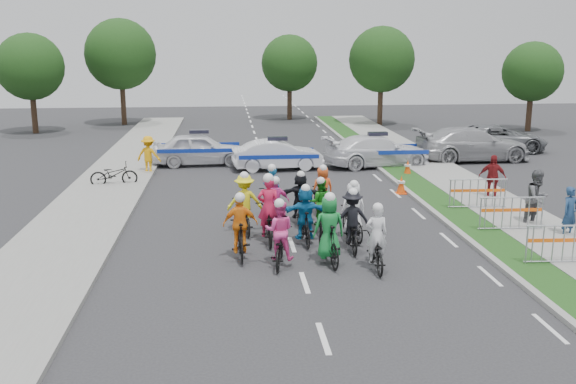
{
  "coord_description": "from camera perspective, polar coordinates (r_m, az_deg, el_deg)",
  "views": [
    {
      "loc": [
        -1.79,
        -14.37,
        5.58
      ],
      "look_at": [
        0.07,
        4.93,
        1.1
      ],
      "focal_mm": 40.0,
      "sensor_mm": 36.0,
      "label": 1
    }
  ],
  "objects": [
    {
      "name": "rider_5",
      "position": [
        18.2,
        1.53,
        -2.38
      ],
      "size": [
        1.42,
        1.7,
        1.77
      ],
      "rotation": [
        0.0,
        0.0,
        3.18
      ],
      "color": "black",
      "rests_on": "ground"
    },
    {
      "name": "rider_13",
      "position": [
        21.36,
        3.08,
        -0.28
      ],
      "size": [
        0.8,
        1.7,
        1.73
      ],
      "rotation": [
        0.0,
        0.0,
        3.34
      ],
      "color": "black",
      "rests_on": "ground"
    },
    {
      "name": "cone_0",
      "position": [
        24.83,
        10.03,
        0.63
      ],
      "size": [
        0.4,
        0.4,
        0.7
      ],
      "color": "#F24C0C",
      "rests_on": "ground"
    },
    {
      "name": "parked_bike",
      "position": [
        26.64,
        -15.23,
        1.53
      ],
      "size": [
        1.93,
        0.92,
        0.97
      ],
      "primitive_type": "imported",
      "rotation": [
        0.0,
        0.0,
        1.73
      ],
      "color": "black",
      "rests_on": "ground"
    },
    {
      "name": "police_car_0",
      "position": [
        30.55,
        -7.85,
        3.8
      ],
      "size": [
        4.49,
        1.96,
        1.51
      ],
      "primitive_type": "imported",
      "rotation": [
        0.0,
        0.0,
        1.61
      ],
      "color": "silver",
      "rests_on": "ground"
    },
    {
      "name": "spectator_0",
      "position": [
        20.51,
        23.78,
        -1.69
      ],
      "size": [
        0.66,
        0.55,
        1.54
      ],
      "primitive_type": "imported",
      "rotation": [
        0.0,
        0.0,
        0.38
      ],
      "color": "navy",
      "rests_on": "ground"
    },
    {
      "name": "police_car_1",
      "position": [
        29.14,
        -0.95,
        3.31
      ],
      "size": [
        4.18,
        1.76,
        1.34
      ],
      "primitive_type": "imported",
      "rotation": [
        0.0,
        0.0,
        1.66
      ],
      "color": "silver",
      "rests_on": "ground"
    },
    {
      "name": "rider_11",
      "position": [
        20.36,
        1.11,
        -0.78
      ],
      "size": [
        1.42,
        1.69,
        1.71
      ],
      "rotation": [
        0.0,
        0.0,
        2.94
      ],
      "color": "black",
      "rests_on": "ground"
    },
    {
      "name": "spectator_2",
      "position": [
        24.54,
        17.7,
        1.24
      ],
      "size": [
        1.06,
        0.78,
        1.67
      ],
      "primitive_type": "imported",
      "rotation": [
        0.0,
        0.0,
        -0.44
      ],
      "color": "maroon",
      "rests_on": "ground"
    },
    {
      "name": "tree_2",
      "position": [
        44.99,
        20.91,
        9.95
      ],
      "size": [
        3.85,
        3.85,
        5.77
      ],
      "color": "#382619",
      "rests_on": "ground"
    },
    {
      "name": "rider_4",
      "position": [
        17.79,
        5.68,
        -3.0
      ],
      "size": [
        1.01,
        1.77,
        1.78
      ],
      "rotation": [
        0.0,
        0.0,
        3.1
      ],
      "color": "black",
      "rests_on": "ground"
    },
    {
      "name": "ground",
      "position": [
        15.52,
        1.49,
        -8.07
      ],
      "size": [
        90.0,
        90.0,
        0.0
      ],
      "primitive_type": "plane",
      "color": "#28282B",
      "rests_on": "ground"
    },
    {
      "name": "civilian_suv",
      "position": [
        35.86,
        18.1,
        4.57
      ],
      "size": [
        5.3,
        2.75,
        1.43
      ],
      "primitive_type": "imported",
      "rotation": [
        0.0,
        0.0,
        1.49
      ],
      "color": "slate",
      "rests_on": "ground"
    },
    {
      "name": "rider_9",
      "position": [
        19.48,
        -1.12,
        -1.59
      ],
      "size": [
        0.91,
        1.69,
        1.72
      ],
      "rotation": [
        0.0,
        0.0,
        3.31
      ],
      "color": "black",
      "rests_on": "ground"
    },
    {
      "name": "rider_8",
      "position": [
        19.58,
        2.87,
        -1.63
      ],
      "size": [
        0.76,
        1.71,
        1.69
      ],
      "rotation": [
        0.0,
        0.0,
        3.03
      ],
      "color": "black",
      "rests_on": "ground"
    },
    {
      "name": "cone_1",
      "position": [
        28.3,
        10.59,
        2.12
      ],
      "size": [
        0.4,
        0.4,
        0.7
      ],
      "color": "#F24C0C",
      "rests_on": "ground"
    },
    {
      "name": "police_car_2",
      "position": [
        30.21,
        7.93,
        3.64
      ],
      "size": [
        5.27,
        2.87,
        1.45
      ],
      "primitive_type": "imported",
      "rotation": [
        0.0,
        0.0,
        1.75
      ],
      "color": "silver",
      "rests_on": "ground"
    },
    {
      "name": "rider_2",
      "position": [
        16.48,
        -0.78,
        -4.32
      ],
      "size": [
        0.89,
        1.83,
        1.79
      ],
      "rotation": [
        0.0,
        0.0,
        2.98
      ],
      "color": "black",
      "rests_on": "ground"
    },
    {
      "name": "tree_1",
      "position": [
        45.67,
        8.32,
        11.57
      ],
      "size": [
        4.55,
        4.55,
        6.82
      ],
      "color": "#382619",
      "rests_on": "ground"
    },
    {
      "name": "rider_12",
      "position": [
        20.85,
        -1.45,
        -0.78
      ],
      "size": [
        0.94,
        1.89,
        1.85
      ],
      "rotation": [
        0.0,
        0.0,
        3.32
      ],
      "color": "black",
      "rests_on": "ground"
    },
    {
      "name": "tree_4",
      "position": [
        48.63,
        0.14,
        11.37
      ],
      "size": [
        4.2,
        4.2,
        6.3
      ],
      "color": "#382619",
      "rests_on": "ground"
    },
    {
      "name": "barrier_0",
      "position": [
        17.83,
        23.27,
        -4.44
      ],
      "size": [
        2.03,
        0.62,
        1.12
      ],
      "primitive_type": null,
      "rotation": [
        0.0,
        0.0,
        -0.06
      ],
      "color": "#A5A8AD",
      "rests_on": "ground"
    },
    {
      "name": "curb_right",
      "position": [
        21.29,
        13.58,
        -2.39
      ],
      "size": [
        0.2,
        60.0,
        0.12
      ],
      "primitive_type": "cube",
      "color": "gray",
      "rests_on": "ground"
    },
    {
      "name": "barrier_2",
      "position": [
        22.8,
        16.49,
        -0.25
      ],
      "size": [
        2.02,
        0.61,
        1.12
      ],
      "primitive_type": null,
      "rotation": [
        0.0,
        0.0,
        -0.06
      ],
      "color": "#A5A8AD",
      "rests_on": "ground"
    },
    {
      "name": "rider_10",
      "position": [
        19.39,
        -3.87,
        -1.49
      ],
      "size": [
        1.1,
        1.91,
        1.89
      ],
      "rotation": [
        0.0,
        0.0,
        3.24
      ],
      "color": "black",
      "rests_on": "ground"
    },
    {
      "name": "civilian_sedan",
      "position": [
        32.61,
        16.06,
        4.1
      ],
      "size": [
        5.73,
        2.61,
        1.62
      ],
      "primitive_type": "imported",
      "rotation": [
        0.0,
        0.0,
        1.63
      ],
      "color": "#A4A4A9",
      "rests_on": "ground"
    },
    {
      "name": "rider_0",
      "position": [
        16.38,
        7.81,
        -4.87
      ],
      "size": [
        0.67,
        1.75,
        1.76
      ],
      "rotation": [
        0.0,
        0.0,
        3.1
      ],
      "color": "black",
      "rests_on": "ground"
    },
    {
      "name": "rider_1",
      "position": [
        16.62,
        3.64,
        -3.92
      ],
      "size": [
        0.87,
        1.88,
        1.93
      ],
      "rotation": [
        0.0,
        0.0,
        3.26
      ],
      "color": "black",
      "rests_on": "ground"
    },
    {
      "name": "marshal_hiviz",
      "position": [
        28.81,
        -12.29,
        3.23
      ],
      "size": [
        1.21,
        0.9,
        1.67
      ],
      "primitive_type": "imported",
      "rotation": [
        0.0,
        0.0,
        2.85
      ],
      "color": "#EA9E0C",
      "rests_on": "ground"
    },
    {
      "name": "tree_3",
      "position": [
        46.93,
        -14.67,
        11.76
      ],
      "size": [
        4.9,
        4.9,
        7.35
      ],
      "color": "#382619",
      "rests_on": "ground"
    },
    {
      "name": "rider_3",
      "position": [
        17.03,
        -4.25,
        -3.66
      ],
      "size": [
        0.93,
        1.75,
        1.83
      ],
      "rotation": [
        0.0,
        0.0,
        3.17
      ],
      "color": "black",
      "rests_on": "ground"
    },
    {
      "name": "rider_6",
      "position": [
        18.42,
        -1.75,
        -2.45
      ],
      "size": [
        0.71,
        2.0,
        2.04
      ],
      "rotation": [
        0.0,
        0.0,
        3.14
      ],
      "color": "black",
      "rests_on": "ground"
    },
    {
      "name": "barrier_1",
      "position": [
        20.44,
        19.22,
        -1.94
      ],
      "size": [
        2.02,
        0.57,
        1.12
      ],
      "primitive_type": null,
      "rotation": [
        0.0,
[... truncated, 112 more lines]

